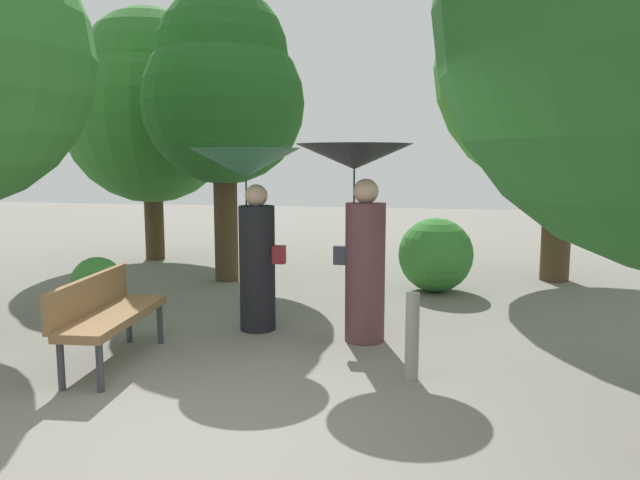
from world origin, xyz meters
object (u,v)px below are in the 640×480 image
person_left (250,198)px  tree_near_left (150,105)px  park_bench (106,311)px  tree_far_back (223,88)px  tree_near_right (566,45)px  person_right (359,204)px  path_marker_post (412,337)px

person_left → tree_near_left: tree_near_left is taller
park_bench → tree_far_back: bearing=-1.1°
person_left → tree_near_right: (3.89, 3.58, 2.13)m
person_left → tree_near_right: tree_near_right is taller
person_left → person_right: 1.26m
tree_near_right → tree_far_back: (-5.11, -0.99, -0.63)m
person_left → person_right: bearing=-93.1°
person_left → park_bench: person_left is taller
person_left → tree_far_back: bearing=31.0°
park_bench → tree_near_left: bearing=17.4°
person_left → person_right: person_right is taller
person_left → tree_far_back: tree_far_back is taller
park_bench → tree_near_right: (4.85, 4.99, 3.11)m
person_left → person_right: size_ratio=0.98×
person_right → tree_near_right: bearing=-29.4°
tree_near_right → person_left: bearing=-137.3°
tree_near_left → tree_far_back: size_ratio=1.04×
tree_near_left → path_marker_post: bearing=-47.1°
park_bench → tree_far_back: (-0.26, 3.99, 2.48)m
park_bench → path_marker_post: park_bench is taller
person_left → tree_near_left: size_ratio=0.44×
person_right → person_left: bearing=86.9°
park_bench → path_marker_post: bearing=-92.0°
person_right → path_marker_post: bearing=-144.6°
person_right → tree_near_left: tree_near_left is taller
person_right → tree_far_back: 4.02m
tree_near_left → path_marker_post: size_ratio=6.03×
person_right → park_bench: (-2.21, -1.22, -0.95)m
person_left → path_marker_post: person_left is taller
tree_far_back → path_marker_post: bearing=-51.3°
person_right → path_marker_post: person_right is taller
park_bench → tree_near_left: tree_near_left is taller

